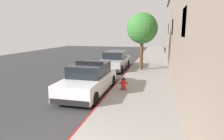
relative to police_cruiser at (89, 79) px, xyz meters
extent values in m
cube|color=#353538|center=(-3.25, 4.11, -0.84)|extent=(29.45, 60.00, 0.20)
cube|color=gray|center=(2.75, 4.11, -0.66)|extent=(3.22, 60.00, 0.16)
cube|color=maroon|center=(1.10, 4.11, -0.66)|extent=(0.08, 60.00, 0.16)
cube|color=gray|center=(7.11, 5.60, 2.47)|extent=(5.50, 25.33, 6.43)
cube|color=black|center=(4.39, -1.49, 2.79)|extent=(0.06, 1.30, 1.10)
cube|color=black|center=(4.39, 5.60, 2.79)|extent=(0.06, 1.30, 1.10)
cube|color=black|center=(4.39, 12.69, 2.79)|extent=(0.06, 1.30, 1.10)
cube|color=white|center=(0.00, -0.04, -0.16)|extent=(1.84, 4.80, 0.76)
cube|color=black|center=(0.00, 0.11, 0.52)|extent=(1.64, 2.50, 0.60)
cube|color=black|center=(0.00, -2.38, -0.42)|extent=(1.76, 0.16, 0.24)
cube|color=black|center=(0.00, 2.30, -0.42)|extent=(1.76, 0.16, 0.24)
cylinder|color=black|center=(-0.86, 1.66, -0.42)|extent=(0.22, 0.64, 0.64)
cylinder|color=black|center=(0.86, 1.66, -0.42)|extent=(0.22, 0.64, 0.64)
cylinder|color=black|center=(-0.86, -1.74, -0.42)|extent=(0.22, 0.64, 0.64)
cylinder|color=black|center=(0.86, -1.74, -0.42)|extent=(0.22, 0.64, 0.64)
cube|color=black|center=(0.00, 0.06, 0.88)|extent=(1.48, 0.20, 0.12)
cube|color=red|center=(-0.35, 0.06, 0.88)|extent=(0.44, 0.18, 0.11)
cube|color=#1E33E0|center=(0.35, 0.06, 0.88)|extent=(0.44, 0.18, 0.11)
cube|color=#B2B5BA|center=(-0.19, 6.99, -0.16)|extent=(1.84, 4.80, 0.76)
cube|color=black|center=(-0.19, 7.14, 0.52)|extent=(1.64, 2.50, 0.60)
cube|color=black|center=(-0.19, 4.65, -0.42)|extent=(1.76, 0.16, 0.24)
cube|color=black|center=(-0.19, 9.33, -0.42)|extent=(1.76, 0.16, 0.24)
cylinder|color=black|center=(-1.05, 8.69, -0.42)|extent=(0.22, 0.64, 0.64)
cylinder|color=black|center=(0.67, 8.69, -0.42)|extent=(0.22, 0.64, 0.64)
cylinder|color=black|center=(-1.05, 5.29, -0.42)|extent=(0.22, 0.64, 0.64)
cylinder|color=black|center=(0.67, 5.29, -0.42)|extent=(0.22, 0.64, 0.64)
cylinder|color=#4C4C51|center=(1.75, 0.44, -0.55)|extent=(0.32, 0.32, 0.06)
cylinder|color=red|center=(1.75, 0.44, -0.27)|extent=(0.24, 0.24, 0.50)
cone|color=black|center=(1.75, 0.44, 0.05)|extent=(0.28, 0.28, 0.14)
cylinder|color=#4C4C51|center=(1.75, 0.44, 0.15)|extent=(0.05, 0.05, 0.06)
cylinder|color=red|center=(1.58, 0.44, -0.21)|extent=(0.10, 0.10, 0.10)
cylinder|color=red|center=(1.92, 0.44, -0.21)|extent=(0.10, 0.10, 0.10)
cylinder|color=red|center=(1.75, 0.26, -0.26)|extent=(0.13, 0.12, 0.13)
cylinder|color=brown|center=(2.12, 6.50, 0.66)|extent=(0.28, 0.28, 2.47)
sphere|color=#387A33|center=(2.12, 6.50, 2.75)|extent=(2.44, 2.44, 2.44)
camera|label=1|loc=(3.51, -9.43, 2.41)|focal=31.33mm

